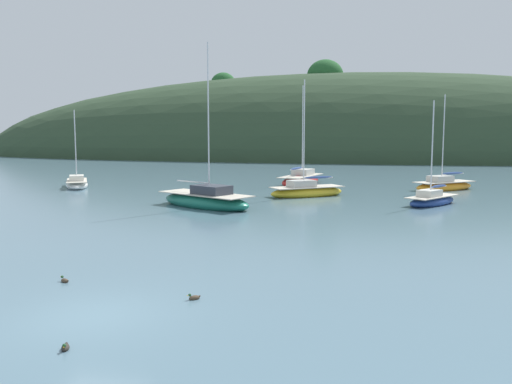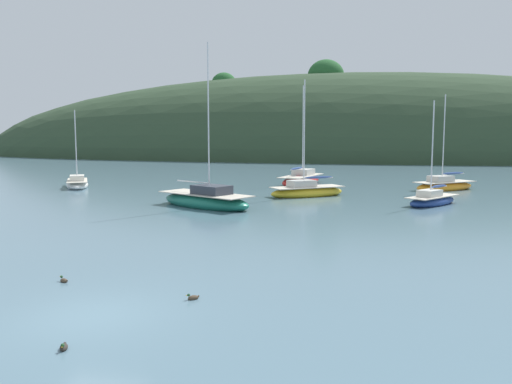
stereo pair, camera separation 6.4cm
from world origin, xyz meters
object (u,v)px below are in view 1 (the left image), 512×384
at_px(sailboat_white_near, 206,200).
at_px(sailboat_yellow_far, 444,186).
at_px(duck_lead, 65,347).
at_px(duck_lone_left, 194,298).
at_px(sailboat_teal_outer, 301,180).
at_px(duck_straggler, 65,280).
at_px(sailboat_grey_yawl, 432,200).
at_px(sailboat_navy_dinghy, 77,184).
at_px(sailboat_blue_center, 307,191).

height_order(sailboat_white_near, sailboat_yellow_far, sailboat_white_near).
height_order(duck_lead, duck_lone_left, same).
height_order(sailboat_teal_outer, duck_straggler, sailboat_teal_outer).
bearing_deg(sailboat_grey_yawl, sailboat_navy_dinghy, 171.12).
bearing_deg(duck_lone_left, sailboat_yellow_far, 71.97).
bearing_deg(sailboat_teal_outer, sailboat_grey_yawl, -48.20).
bearing_deg(sailboat_white_near, duck_straggler, -86.79).
height_order(sailboat_yellow_far, sailboat_grey_yawl, sailboat_yellow_far).
height_order(sailboat_navy_dinghy, duck_lead, sailboat_navy_dinghy).
xyz_separation_m(sailboat_navy_dinghy, sailboat_yellow_far, (32.06, 5.31, 0.04)).
xyz_separation_m(sailboat_white_near, sailboat_yellow_far, (16.79, 14.51, -0.06)).
bearing_deg(sailboat_yellow_far, sailboat_blue_center, -147.32).
distance_m(sailboat_yellow_far, duck_straggler, 36.26).
height_order(sailboat_navy_dinghy, sailboat_teal_outer, sailboat_teal_outer).
relative_size(sailboat_navy_dinghy, sailboat_blue_center, 0.77).
distance_m(sailboat_blue_center, sailboat_teal_outer, 9.35).
relative_size(sailboat_navy_dinghy, sailboat_yellow_far, 0.85).
height_order(sailboat_navy_dinghy, duck_straggler, sailboat_navy_dinghy).
bearing_deg(duck_straggler, sailboat_white_near, 93.21).
relative_size(sailboat_yellow_far, sailboat_grey_yawl, 1.15).
relative_size(sailboat_grey_yawl, duck_straggler, 17.89).
xyz_separation_m(sailboat_white_near, duck_lone_left, (5.90, -18.92, -0.40)).
bearing_deg(sailboat_blue_center, sailboat_grey_yawl, -18.07).
xyz_separation_m(sailboat_grey_yawl, duck_lone_left, (-8.99, -23.41, -0.28)).
relative_size(duck_straggler, duck_lead, 1.00).
xyz_separation_m(sailboat_teal_outer, duck_lead, (0.20, -39.76, -0.38)).
bearing_deg(sailboat_navy_dinghy, duck_straggler, -59.21).
relative_size(sailboat_navy_dinghy, duck_lead, 17.37).
height_order(sailboat_blue_center, sailboat_grey_yawl, sailboat_blue_center).
height_order(sailboat_grey_yawl, duck_lead, sailboat_grey_yawl).
bearing_deg(sailboat_navy_dinghy, duck_lead, -58.88).
relative_size(sailboat_navy_dinghy, sailboat_white_near, 0.65).
relative_size(duck_lead, duck_lone_left, 1.10).
xyz_separation_m(sailboat_grey_yawl, duck_lead, (-10.66, -27.61, -0.28)).
xyz_separation_m(sailboat_white_near, sailboat_grey_yawl, (14.90, 4.49, -0.11)).
distance_m(sailboat_blue_center, sailboat_white_near, 9.45).
bearing_deg(sailboat_grey_yawl, sailboat_yellow_far, 79.31).
bearing_deg(sailboat_navy_dinghy, sailboat_blue_center, -4.73).
bearing_deg(sailboat_grey_yawl, sailboat_blue_center, 161.93).
relative_size(sailboat_white_near, sailboat_grey_yawl, 1.51).
bearing_deg(duck_straggler, sailboat_blue_center, 79.43).
relative_size(sailboat_yellow_far, sailboat_teal_outer, 0.87).
bearing_deg(sailboat_white_near, duck_lone_left, -72.68).
relative_size(sailboat_white_near, sailboat_yellow_far, 1.32).
distance_m(duck_straggler, duck_lead, 5.93).
xyz_separation_m(sailboat_yellow_far, duck_lone_left, (-10.89, -33.43, -0.33)).
height_order(sailboat_navy_dinghy, sailboat_blue_center, sailboat_blue_center).
height_order(duck_straggler, duck_lone_left, same).
bearing_deg(sailboat_blue_center, sailboat_white_near, -127.86).
height_order(sailboat_teal_outer, sailboat_grey_yawl, sailboat_teal_outer).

